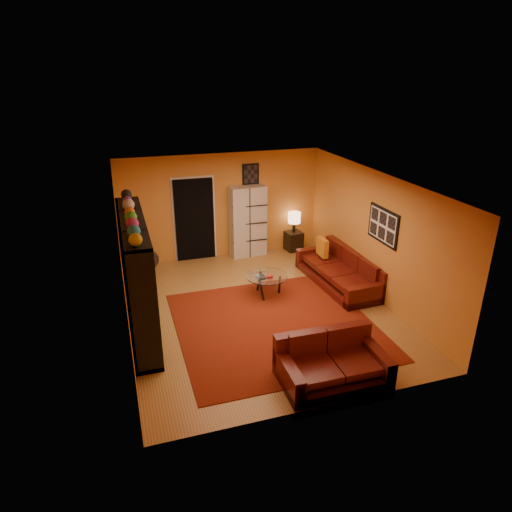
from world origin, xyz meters
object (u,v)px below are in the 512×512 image
object	(u,v)px
sofa	(343,272)
loveseat	(331,362)
bowl_chair	(145,260)
table_lamp	(294,218)
storage_cabinet	(248,221)
tv	(140,277)
entertainment_unit	(137,276)
coffee_table	(267,278)
side_table	(294,241)

from	to	relation	value
sofa	loveseat	size ratio (longest dim) A/B	1.49
bowl_chair	table_lamp	bearing A→B (deg)	3.71
sofa	loveseat	world-z (taller)	same
storage_cabinet	table_lamp	distance (m)	1.24
tv	sofa	distance (m)	4.46
entertainment_unit	loveseat	bearing A→B (deg)	-42.11
loveseat	storage_cabinet	bearing A→B (deg)	-1.73
coffee_table	loveseat	bearing A→B (deg)	-89.16
table_lamp	bowl_chair	bearing A→B (deg)	-176.29
entertainment_unit	side_table	bearing A→B (deg)	33.68
side_table	loveseat	bearing A→B (deg)	-105.77
side_table	table_lamp	size ratio (longest dim) A/B	0.94
entertainment_unit	loveseat	xyz separation A→B (m)	(2.67, -2.41, -0.77)
storage_cabinet	entertainment_unit	bearing A→B (deg)	-140.76
loveseat	side_table	xyz separation A→B (m)	(1.46, 5.16, -0.03)
side_table	table_lamp	xyz separation A→B (m)	(0.00, -0.00, 0.63)
entertainment_unit	coffee_table	distance (m)	2.75
coffee_table	storage_cabinet	distance (m)	2.35
entertainment_unit	bowl_chair	size ratio (longest dim) A/B	4.50
table_lamp	storage_cabinet	bearing A→B (deg)	177.69
bowl_chair	coffee_table	bearing A→B (deg)	-40.16
tv	loveseat	size ratio (longest dim) A/B	0.61
loveseat	storage_cabinet	size ratio (longest dim) A/B	0.91
tv	coffee_table	size ratio (longest dim) A/B	1.15
bowl_chair	storage_cabinet	bearing A→B (deg)	6.55
loveseat	side_table	distance (m)	5.37
tv	side_table	size ratio (longest dim) A/B	2.01
storage_cabinet	table_lamp	world-z (taller)	storage_cabinet
sofa	side_table	world-z (taller)	sofa
sofa	table_lamp	xyz separation A→B (m)	(-0.29, 2.20, 0.60)
bowl_chair	side_table	world-z (taller)	bowl_chair
entertainment_unit	storage_cabinet	xyz separation A→B (m)	(2.89, 2.80, -0.15)
storage_cabinet	bowl_chair	distance (m)	2.70
tv	storage_cabinet	xyz separation A→B (m)	(2.84, 2.81, -0.11)
coffee_table	storage_cabinet	world-z (taller)	storage_cabinet
entertainment_unit	tv	distance (m)	0.06
coffee_table	bowl_chair	size ratio (longest dim) A/B	1.31
entertainment_unit	tv	world-z (taller)	entertainment_unit
bowl_chair	side_table	size ratio (longest dim) A/B	1.33
loveseat	coffee_table	distance (m)	2.93
side_table	coffee_table	bearing A→B (deg)	-123.90
coffee_table	tv	bearing A→B (deg)	-168.56
tv	coffee_table	distance (m)	2.70
sofa	side_table	distance (m)	2.21
storage_cabinet	side_table	distance (m)	1.40
sofa	storage_cabinet	bearing A→B (deg)	120.90
table_lamp	sofa	bearing A→B (deg)	-82.49
sofa	loveseat	xyz separation A→B (m)	(-1.75, -2.97, 0.00)
bowl_chair	side_table	distance (m)	3.86
tv	table_lamp	distance (m)	4.92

